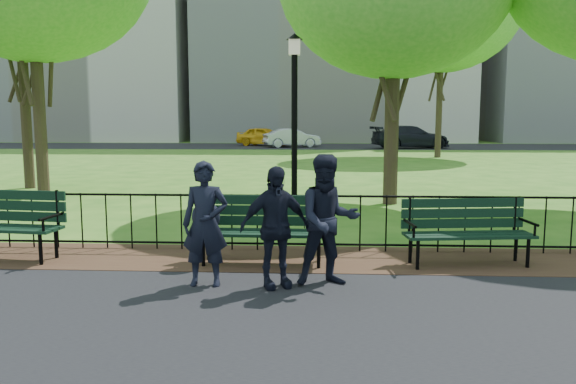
# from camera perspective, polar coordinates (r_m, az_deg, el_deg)

# --- Properties ---
(ground) EXTENTS (120.00, 120.00, 0.00)m
(ground) POSITION_cam_1_polar(r_m,az_deg,el_deg) (6.94, -3.23, -9.88)
(ground) COLOR #316A1C
(dirt_strip) EXTENTS (60.00, 1.60, 0.01)m
(dirt_strip) POSITION_cam_1_polar(r_m,az_deg,el_deg) (8.37, -2.12, -6.73)
(dirt_strip) COLOR #382317
(dirt_strip) RESTS_ON ground
(far_street) EXTENTS (70.00, 9.00, 0.01)m
(far_street) POSITION_cam_1_polar(r_m,az_deg,el_deg) (41.64, 1.97, 4.67)
(far_street) COLOR black
(far_street) RESTS_ON ground
(iron_fence) EXTENTS (24.06, 0.06, 1.00)m
(iron_fence) POSITION_cam_1_polar(r_m,az_deg,el_deg) (8.75, -1.84, -2.84)
(iron_fence) COLOR black
(iron_fence) RESTS_ON ground
(apartment_west) EXTENTS (22.00, 15.00, 26.00)m
(apartment_west) POSITION_cam_1_polar(r_m,az_deg,el_deg) (60.12, -20.28, 17.54)
(apartment_west) COLOR beige
(apartment_west) RESTS_ON ground
(park_bench_main) EXTENTS (1.91, 0.60, 1.05)m
(park_bench_main) POSITION_cam_1_polar(r_m,az_deg,el_deg) (7.98, -4.78, -2.84)
(park_bench_main) COLOR black
(park_bench_main) RESTS_ON ground
(park_bench_left_a) EXTENTS (1.99, 0.81, 1.10)m
(park_bench_left_a) POSITION_cam_1_polar(r_m,az_deg,el_deg) (9.32, -27.26, -2.24)
(park_bench_left_a) COLOR black
(park_bench_left_a) RESTS_ON ground
(park_bench_right_a) EXTENTS (1.84, 0.76, 1.02)m
(park_bench_right_a) POSITION_cam_1_polar(r_m,az_deg,el_deg) (8.33, 17.66, -3.15)
(park_bench_right_a) COLOR black
(park_bench_right_a) RESTS_ON ground
(lamppost) EXTENTS (0.34, 0.34, 3.83)m
(lamppost) POSITION_cam_1_polar(r_m,az_deg,el_deg) (12.04, 0.66, 7.58)
(lamppost) COLOR black
(lamppost) RESTS_ON ground
(tree_far_e) EXTENTS (8.12, 8.12, 11.31)m
(tree_far_e) POSITION_cam_1_polar(r_m,az_deg,el_deg) (31.40, 15.44, 17.87)
(tree_far_e) COLOR #2D2116
(tree_far_e) RESTS_ON ground
(person_left) EXTENTS (0.57, 0.38, 1.55)m
(person_left) POSITION_cam_1_polar(r_m,az_deg,el_deg) (6.97, -8.39, -3.21)
(person_left) COLOR black
(person_left) RESTS_ON asphalt_path
(person_mid) EXTENTS (0.86, 0.57, 1.63)m
(person_mid) POSITION_cam_1_polar(r_m,az_deg,el_deg) (6.92, 4.10, -2.88)
(person_mid) COLOR black
(person_mid) RESTS_ON asphalt_path
(person_right) EXTENTS (0.95, 0.68, 1.49)m
(person_right) POSITION_cam_1_polar(r_m,az_deg,el_deg) (6.82, -1.36, -3.59)
(person_right) COLOR black
(person_right) RESTS_ON asphalt_path
(taxi) EXTENTS (4.46, 3.08, 1.41)m
(taxi) POSITION_cam_1_polar(r_m,az_deg,el_deg) (42.18, -2.47, 5.67)
(taxi) COLOR gold
(taxi) RESTS_ON far_street
(sedan_silver) EXTENTS (4.26, 2.66, 1.33)m
(sedan_silver) POSITION_cam_1_polar(r_m,az_deg,el_deg) (40.04, 0.39, 5.52)
(sedan_silver) COLOR #B8BBC0
(sedan_silver) RESTS_ON far_street
(sedan_dark) EXTENTS (5.71, 3.33, 1.55)m
(sedan_dark) POSITION_cam_1_polar(r_m,az_deg,el_deg) (39.63, 12.35, 5.49)
(sedan_dark) COLOR black
(sedan_dark) RESTS_ON far_street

